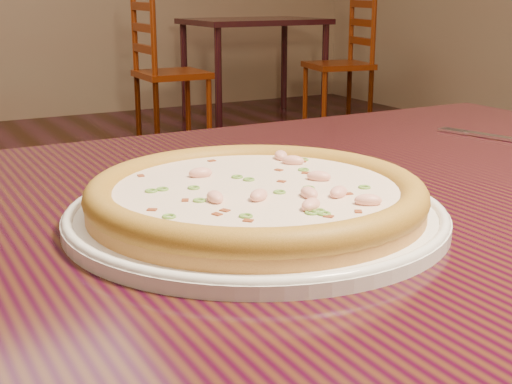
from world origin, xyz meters
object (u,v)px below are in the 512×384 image
plate (256,214)px  chair_d (345,64)px  pizza (256,195)px  chair_c (164,73)px  bg_table_right (254,32)px  hero_table (328,277)px

plate → chair_d: bearing=53.0°
chair_d → pizza: bearing=-127.0°
chair_c → pizza: bearing=-110.4°
pizza → plate: bearing=143.7°
plate → bg_table_right: 4.85m
pizza → chair_d: (2.79, 3.70, -0.34)m
pizza → bg_table_right: 4.85m
hero_table → chair_d: (2.67, 3.65, -0.21)m
bg_table_right → chair_c: bearing=-152.9°
pizza → bg_table_right: (2.33, 4.25, -0.12)m
bg_table_right → chair_d: size_ratio=1.05×
plate → chair_d: 4.65m
hero_table → plate: size_ratio=3.33×
pizza → chair_c: 4.05m
hero_table → pizza: pizza is taller
chair_c → chair_d: (1.38, -0.08, 0.00)m
plate → pizza: bearing=-36.3°
pizza → chair_c: chair_c is taller
chair_d → plate: bearing=-127.0°
bg_table_right → chair_d: bearing=-50.3°
plate → chair_d: chair_d is taller
chair_d → bg_table_right: bearing=129.7°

